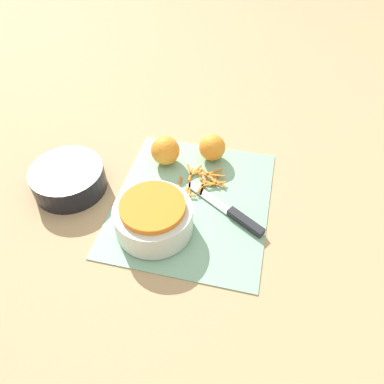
{
  "coord_description": "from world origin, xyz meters",
  "views": [
    {
      "loc": [
        -0.59,
        -0.14,
        0.69
      ],
      "look_at": [
        0.0,
        0.0,
        0.04
      ],
      "focal_mm": 35.0,
      "sensor_mm": 36.0,
      "label": 1
    }
  ],
  "objects_px": {
    "bowl_dark": "(69,179)",
    "knife": "(237,216)",
    "orange_right": "(212,147)",
    "orange_left": "(165,151)",
    "bowl_speckled": "(153,217)"
  },
  "relations": [
    {
      "from": "bowl_speckled",
      "to": "bowl_dark",
      "type": "height_order",
      "value": "bowl_speckled"
    },
    {
      "from": "orange_left",
      "to": "orange_right",
      "type": "height_order",
      "value": "orange_left"
    },
    {
      "from": "bowl_dark",
      "to": "bowl_speckled",
      "type": "bearing_deg",
      "value": -107.87
    },
    {
      "from": "bowl_dark",
      "to": "orange_right",
      "type": "height_order",
      "value": "orange_right"
    },
    {
      "from": "bowl_speckled",
      "to": "orange_left",
      "type": "bearing_deg",
      "value": 9.2
    },
    {
      "from": "bowl_speckled",
      "to": "orange_right",
      "type": "height_order",
      "value": "bowl_speckled"
    },
    {
      "from": "bowl_dark",
      "to": "knife",
      "type": "xyz_separation_m",
      "value": [
        -0.01,
        -0.42,
        -0.02
      ]
    },
    {
      "from": "bowl_speckled",
      "to": "orange_right",
      "type": "bearing_deg",
      "value": -16.97
    },
    {
      "from": "knife",
      "to": "orange_right",
      "type": "relative_size",
      "value": 2.96
    },
    {
      "from": "knife",
      "to": "orange_left",
      "type": "xyz_separation_m",
      "value": [
        0.15,
        0.21,
        0.03
      ]
    },
    {
      "from": "orange_left",
      "to": "knife",
      "type": "bearing_deg",
      "value": -125.16
    },
    {
      "from": "knife",
      "to": "bowl_speckled",
      "type": "bearing_deg",
      "value": 53.65
    },
    {
      "from": "bowl_speckled",
      "to": "orange_right",
      "type": "relative_size",
      "value": 2.48
    },
    {
      "from": "bowl_dark",
      "to": "knife",
      "type": "height_order",
      "value": "bowl_dark"
    },
    {
      "from": "knife",
      "to": "orange_right",
      "type": "bearing_deg",
      "value": -31.59
    }
  ]
}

